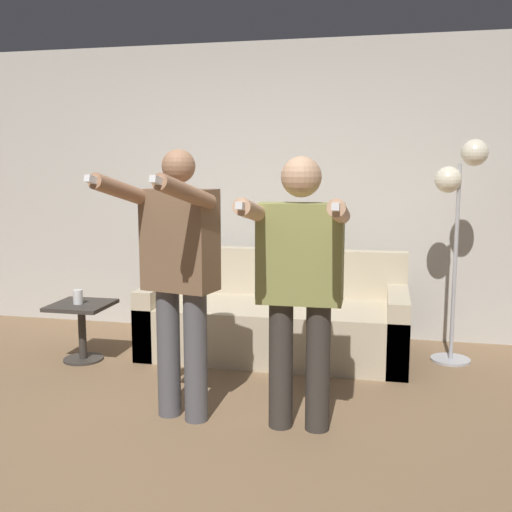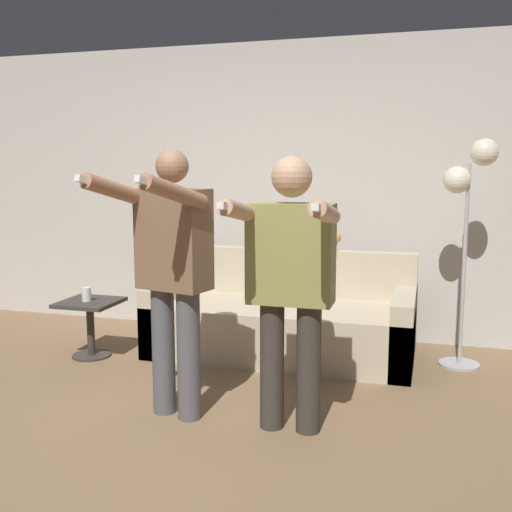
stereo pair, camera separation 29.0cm
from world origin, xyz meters
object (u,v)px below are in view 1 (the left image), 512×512
at_px(person_left, 178,267).
at_px(floor_lamp, 460,193).
at_px(person_right, 300,274).
at_px(cup, 78,297).
at_px(cat, 314,241).
at_px(couch, 276,321).
at_px(side_table, 82,319).

height_order(person_left, floor_lamp, floor_lamp).
height_order(person_right, floor_lamp, floor_lamp).
bearing_deg(floor_lamp, cup, -167.89).
relative_size(cat, floor_lamp, 0.23).
height_order(couch, side_table, couch).
xyz_separation_m(person_left, cat, (0.59, 1.74, -0.04)).
xyz_separation_m(couch, person_left, (-0.33, -1.40, 0.67)).
bearing_deg(side_table, person_right, -25.88).
distance_m(cat, floor_lamp, 1.23).
bearing_deg(couch, person_left, -103.18).
height_order(couch, person_right, person_right).
bearing_deg(floor_lamp, cat, 167.39).
height_order(person_right, cup, person_right).
bearing_deg(person_left, cat, 84.74).
bearing_deg(cup, person_right, -25.20).
bearing_deg(side_table, couch, 19.15).
distance_m(person_right, cat, 1.74).
bearing_deg(floor_lamp, person_left, -139.16).
xyz_separation_m(person_left, floor_lamp, (1.72, 1.48, 0.39)).
relative_size(person_left, cat, 4.01).
height_order(floor_lamp, cup, floor_lamp).
bearing_deg(couch, person_right, -74.51).
relative_size(side_table, cup, 4.13).
distance_m(floor_lamp, side_table, 3.07).
xyz_separation_m(floor_lamp, cup, (-2.85, -0.61, -0.80)).
xyz_separation_m(person_right, floor_lamp, (1.00, 1.48, 0.40)).
bearing_deg(cup, cat, 26.64).
xyz_separation_m(cat, floor_lamp, (1.13, -0.25, 0.43)).
bearing_deg(cat, cup, -153.36).
relative_size(person_right, floor_lamp, 0.91).
bearing_deg(couch, side_table, -160.85).
xyz_separation_m(cat, side_table, (-1.71, -0.84, -0.56)).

